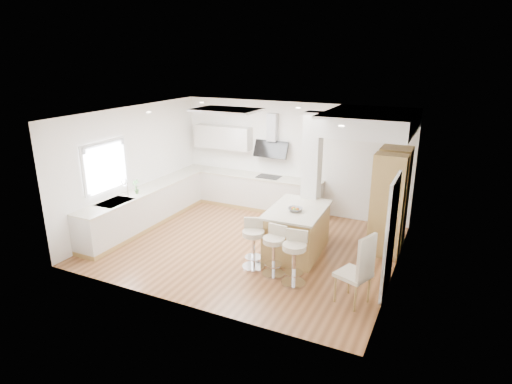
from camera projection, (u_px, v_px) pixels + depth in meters
The scene contains 18 objects.
ground at pixel (248, 245), 9.19m from camera, with size 6.00×6.00×0.00m, color #935D36.
ceiling at pixel (248, 245), 9.19m from camera, with size 6.00×5.00×0.02m, color white.
wall_back at pixel (292, 157), 10.90m from camera, with size 6.00×0.04×2.80m, color white.
wall_left at pixel (133, 167), 9.99m from camera, with size 0.04×5.00×2.80m, color white.
wall_right at pixel (400, 204), 7.53m from camera, with size 0.04×5.00×2.80m, color white.
skylight at pixel (227, 110), 9.17m from camera, with size 4.10×2.10×0.06m.
window_left at pixel (105, 164), 9.11m from camera, with size 0.06×1.28×1.07m.
doorway_right at pixel (390, 237), 7.15m from camera, with size 0.05×1.00×2.10m.
counter_left at pixel (153, 204), 10.36m from camera, with size 0.63×4.50×1.35m.
counter_back at pixel (255, 182), 11.26m from camera, with size 3.62×0.63×2.50m.
pillar at pixel (311, 178), 9.14m from camera, with size 0.35×0.35×2.80m.
soffit at pixel (370, 122), 8.73m from camera, with size 1.78×2.20×0.40m.
oven_column at pixel (390, 200), 8.82m from camera, with size 0.63×1.21×2.10m.
peninsula at pixel (297, 231), 8.71m from camera, with size 1.12×1.64×1.05m.
bar_stool_a at pixel (254, 241), 8.10m from camera, with size 0.57×0.57×0.97m.
bar_stool_b at pixel (274, 248), 7.84m from camera, with size 0.45×0.45×0.95m.
bar_stool_c at pixel (294, 255), 7.51m from camera, with size 0.49×0.49×0.98m.
dining_chair at pixel (360, 268), 6.82m from camera, with size 0.63×0.63×1.25m.
Camera 1 is at (3.77, -7.49, 3.93)m, focal length 30.00 mm.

